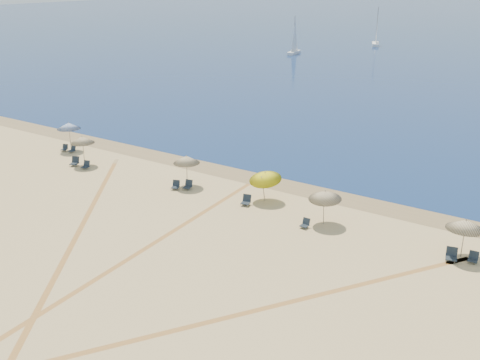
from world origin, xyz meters
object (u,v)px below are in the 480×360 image
object	(u,v)px
umbrella_4	(325,195)
chair_6	(246,201)
chair_8	(452,255)
umbrella_1	(82,140)
chair_3	(86,165)
chair_7	(305,224)
chair_4	(176,185)
chair_5	(188,185)
umbrella_0	(69,126)
chair_0	(65,148)
sailboat_0	(376,34)
chair_1	(72,149)
umbrella_3	(265,176)
chair_2	(75,162)
sailboat_2	(294,43)
chair_9	(473,258)
umbrella_2	(186,159)
umbrella_5	(466,225)

from	to	relation	value
umbrella_4	chair_6	bearing A→B (deg)	-178.74
chair_8	umbrella_1	bearing A→B (deg)	167.06
umbrella_4	chair_3	xyz separation A→B (m)	(-20.95, -1.07, -1.70)
umbrella_4	chair_3	bearing A→B (deg)	-177.08
umbrella_1	chair_7	size ratio (longest dim) A/B	4.32
chair_4	chair_6	distance (m)	6.03
chair_4	chair_5	xyz separation A→B (m)	(0.78, 0.50, 0.01)
umbrella_0	chair_0	distance (m)	2.10
umbrella_4	sailboat_0	distance (m)	96.97
chair_1	umbrella_4	bearing A→B (deg)	-4.67
chair_5	umbrella_4	bearing A→B (deg)	-12.47
umbrella_0	chair_6	size ratio (longest dim) A/B	3.26
umbrella_3	umbrella_0	bearing A→B (deg)	178.82
chair_7	chair_2	bearing A→B (deg)	-178.42
umbrella_1	sailboat_0	bearing A→B (deg)	95.68
umbrella_1	chair_2	world-z (taller)	umbrella_1
chair_8	sailboat_0	world-z (taller)	sailboat_0
umbrella_4	chair_0	distance (m)	26.37
chair_7	chair_8	distance (m)	8.80
chair_0	chair_7	size ratio (longest dim) A/B	1.23
umbrella_1	sailboat_2	distance (m)	72.41
umbrella_4	chair_2	bearing A→B (deg)	-177.35
chair_2	chair_8	distance (m)	30.38
chair_6	sailboat_0	xyz separation A→B (m)	(-25.09, 92.03, 2.18)
umbrella_3	chair_9	world-z (taller)	umbrella_3
chair_0	chair_1	distance (m)	0.92
umbrella_0	sailboat_0	bearing A→B (deg)	93.16
chair_7	chair_9	distance (m)	9.91
umbrella_2	chair_1	xyz separation A→B (m)	(-13.85, 0.84, -1.82)
chair_4	chair_7	distance (m)	11.13
umbrella_1	sailboat_2	world-z (taller)	sailboat_2
umbrella_0	chair_7	size ratio (longest dim) A/B	4.47
umbrella_2	chair_0	size ratio (longest dim) A/B	3.37
chair_5	chair_9	distance (m)	20.17
sailboat_0	umbrella_5	bearing A→B (deg)	-88.12
umbrella_1	umbrella_4	distance (m)	21.72
chair_7	chair_9	bearing A→B (deg)	8.58
umbrella_4	sailboat_2	distance (m)	80.11
umbrella_0	chair_2	xyz separation A→B (m)	(3.59, -2.64, -1.97)
chair_4	sailboat_0	size ratio (longest dim) A/B	0.09
chair_0	sailboat_0	world-z (taller)	sailboat_0
chair_7	umbrella_3	bearing A→B (deg)	154.14
umbrella_4	chair_5	bearing A→B (deg)	-179.90
chair_2	chair_4	world-z (taller)	chair_2
umbrella_0	umbrella_3	xyz separation A→B (m)	(20.80, -0.43, -0.44)
chair_2	chair_7	size ratio (longest dim) A/B	1.54
umbrella_0	chair_8	distance (m)	34.08
chair_1	chair_7	world-z (taller)	chair_1
umbrella_3	chair_7	world-z (taller)	umbrella_3
umbrella_0	chair_8	world-z (taller)	umbrella_0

